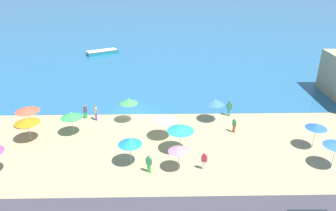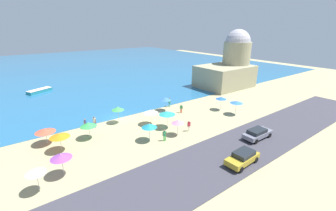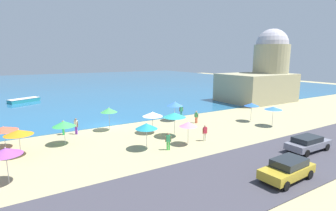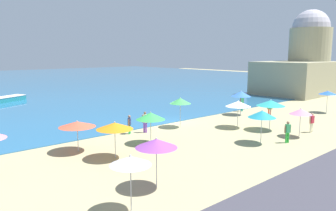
{
  "view_description": "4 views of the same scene",
  "coord_description": "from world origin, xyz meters",
  "px_view_note": "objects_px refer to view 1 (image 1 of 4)",
  "views": [
    {
      "loc": [
        3.05,
        -33.09,
        16.13
      ],
      "look_at": [
        3.65,
        -2.37,
        2.13
      ],
      "focal_mm": 35.0,
      "sensor_mm": 36.0,
      "label": 1
    },
    {
      "loc": [
        -13.44,
        -32.53,
        14.44
      ],
      "look_at": [
        8.26,
        -3.06,
        1.43
      ],
      "focal_mm": 24.0,
      "sensor_mm": 36.0,
      "label": 2
    },
    {
      "loc": [
        -10.03,
        -30.33,
        8.4
      ],
      "look_at": [
        7.44,
        -1.88,
        2.18
      ],
      "focal_mm": 28.0,
      "sensor_mm": 36.0,
      "label": 3
    },
    {
      "loc": [
        -20.38,
        -22.8,
        6.65
      ],
      "look_at": [
        1.95,
        2.59,
        1.19
      ],
      "focal_mm": 35.0,
      "sensor_mm": 36.0,
      "label": 4
    }
  ],
  "objects_px": {
    "bather_0": "(85,111)",
    "bather_4": "(96,112)",
    "beach_umbrella_8": "(71,115)",
    "skiff_nearshore": "(102,52)",
    "bather_5": "(234,124)",
    "beach_umbrella_4": "(27,110)",
    "beach_umbrella_3": "(130,142)",
    "beach_umbrella_11": "(179,149)",
    "beach_umbrella_12": "(129,101)",
    "beach_umbrella_7": "(215,102)",
    "beach_umbrella_1": "(316,126)",
    "bather_3": "(204,160)",
    "bather_1": "(149,163)",
    "beach_umbrella_9": "(27,121)",
    "bather_2": "(229,108)",
    "beach_umbrella_6": "(165,118)",
    "beach_umbrella_0": "(180,128)"
  },
  "relations": [
    {
      "from": "bather_0",
      "to": "bather_5",
      "type": "height_order",
      "value": "bather_5"
    },
    {
      "from": "bather_0",
      "to": "beach_umbrella_11",
      "type": "bearing_deg",
      "value": -45.26
    },
    {
      "from": "skiff_nearshore",
      "to": "beach_umbrella_11",
      "type": "bearing_deg",
      "value": -71.23
    },
    {
      "from": "bather_5",
      "to": "beach_umbrella_1",
      "type": "bearing_deg",
      "value": -24.85
    },
    {
      "from": "beach_umbrella_0",
      "to": "bather_3",
      "type": "distance_m",
      "value": 3.66
    },
    {
      "from": "beach_umbrella_7",
      "to": "bather_2",
      "type": "bearing_deg",
      "value": 33.03
    },
    {
      "from": "beach_umbrella_0",
      "to": "beach_umbrella_6",
      "type": "distance_m",
      "value": 2.77
    },
    {
      "from": "beach_umbrella_0",
      "to": "beach_umbrella_9",
      "type": "distance_m",
      "value": 14.46
    },
    {
      "from": "beach_umbrella_4",
      "to": "beach_umbrella_11",
      "type": "xyz_separation_m",
      "value": [
        15.11,
        -8.02,
        0.14
      ]
    },
    {
      "from": "skiff_nearshore",
      "to": "bather_1",
      "type": "bearing_deg",
      "value": -74.92
    },
    {
      "from": "beach_umbrella_12",
      "to": "bather_0",
      "type": "xyz_separation_m",
      "value": [
        -4.86,
        0.97,
        -1.52
      ]
    },
    {
      "from": "beach_umbrella_1",
      "to": "bather_4",
      "type": "distance_m",
      "value": 21.87
    },
    {
      "from": "beach_umbrella_4",
      "to": "beach_umbrella_11",
      "type": "bearing_deg",
      "value": -27.96
    },
    {
      "from": "beach_umbrella_8",
      "to": "skiff_nearshore",
      "type": "height_order",
      "value": "beach_umbrella_8"
    },
    {
      "from": "beach_umbrella_8",
      "to": "beach_umbrella_4",
      "type": "bearing_deg",
      "value": 160.87
    },
    {
      "from": "beach_umbrella_12",
      "to": "bather_3",
      "type": "bearing_deg",
      "value": -51.72
    },
    {
      "from": "beach_umbrella_1",
      "to": "bather_5",
      "type": "xyz_separation_m",
      "value": [
        -6.67,
        3.09,
        -1.36
      ]
    },
    {
      "from": "beach_umbrella_7",
      "to": "bather_3",
      "type": "bearing_deg",
      "value": -103.45
    },
    {
      "from": "beach_umbrella_3",
      "to": "beach_umbrella_4",
      "type": "distance_m",
      "value": 13.18
    },
    {
      "from": "beach_umbrella_3",
      "to": "beach_umbrella_12",
      "type": "height_order",
      "value": "beach_umbrella_12"
    },
    {
      "from": "beach_umbrella_3",
      "to": "beach_umbrella_1",
      "type": "bearing_deg",
      "value": 7.83
    },
    {
      "from": "bather_0",
      "to": "bather_3",
      "type": "distance_m",
      "value": 15.29
    },
    {
      "from": "beach_umbrella_1",
      "to": "bather_1",
      "type": "xyz_separation_m",
      "value": [
        -14.97,
        -3.51,
        -1.32
      ]
    },
    {
      "from": "bather_4",
      "to": "beach_umbrella_3",
      "type": "bearing_deg",
      "value": -61.82
    },
    {
      "from": "beach_umbrella_1",
      "to": "bather_2",
      "type": "height_order",
      "value": "beach_umbrella_1"
    },
    {
      "from": "bather_4",
      "to": "bather_5",
      "type": "height_order",
      "value": "bather_4"
    },
    {
      "from": "beach_umbrella_1",
      "to": "beach_umbrella_7",
      "type": "bearing_deg",
      "value": 146.14
    },
    {
      "from": "beach_umbrella_7",
      "to": "beach_umbrella_11",
      "type": "xyz_separation_m",
      "value": [
        -4.21,
        -8.81,
        -0.23
      ]
    },
    {
      "from": "beach_umbrella_7",
      "to": "bather_2",
      "type": "xyz_separation_m",
      "value": [
        1.86,
        1.21,
        -1.26
      ]
    },
    {
      "from": "beach_umbrella_1",
      "to": "beach_umbrella_8",
      "type": "distance_m",
      "value": 22.92
    },
    {
      "from": "beach_umbrella_4",
      "to": "beach_umbrella_12",
      "type": "height_order",
      "value": "beach_umbrella_12"
    },
    {
      "from": "beach_umbrella_9",
      "to": "bather_5",
      "type": "xyz_separation_m",
      "value": [
        19.88,
        1.23,
        -1.23
      ]
    },
    {
      "from": "bather_0",
      "to": "bather_4",
      "type": "height_order",
      "value": "bather_4"
    },
    {
      "from": "beach_umbrella_1",
      "to": "bather_3",
      "type": "xyz_separation_m",
      "value": [
        -10.43,
        -3.2,
        -1.31
      ]
    },
    {
      "from": "beach_umbrella_4",
      "to": "beach_umbrella_11",
      "type": "relative_size",
      "value": 1.05
    },
    {
      "from": "beach_umbrella_11",
      "to": "skiff_nearshore",
      "type": "bearing_deg",
      "value": 108.77
    },
    {
      "from": "beach_umbrella_7",
      "to": "beach_umbrella_9",
      "type": "height_order",
      "value": "beach_umbrella_7"
    },
    {
      "from": "beach_umbrella_0",
      "to": "bather_4",
      "type": "distance_m",
      "value": 10.9
    },
    {
      "from": "beach_umbrella_8",
      "to": "bather_0",
      "type": "distance_m",
      "value": 3.69
    },
    {
      "from": "beach_umbrella_3",
      "to": "beach_umbrella_4",
      "type": "height_order",
      "value": "beach_umbrella_3"
    },
    {
      "from": "bather_4",
      "to": "beach_umbrella_9",
      "type": "bearing_deg",
      "value": -143.13
    },
    {
      "from": "beach_umbrella_11",
      "to": "bather_0",
      "type": "relative_size",
      "value": 1.48
    },
    {
      "from": "bather_4",
      "to": "bather_5",
      "type": "distance_m",
      "value": 14.62
    },
    {
      "from": "beach_umbrella_12",
      "to": "bather_0",
      "type": "bearing_deg",
      "value": 168.78
    },
    {
      "from": "beach_umbrella_1",
      "to": "bather_2",
      "type": "relative_size",
      "value": 1.39
    },
    {
      "from": "beach_umbrella_1",
      "to": "beach_umbrella_6",
      "type": "bearing_deg",
      "value": 171.4
    },
    {
      "from": "bather_2",
      "to": "bather_4",
      "type": "height_order",
      "value": "bather_2"
    },
    {
      "from": "bather_5",
      "to": "beach_umbrella_8",
      "type": "bearing_deg",
      "value": -179.98
    },
    {
      "from": "bather_5",
      "to": "beach_umbrella_6",
      "type": "bearing_deg",
      "value": -171.51
    },
    {
      "from": "bather_1",
      "to": "beach_umbrella_12",
      "type": "bearing_deg",
      "value": 104.73
    }
  ]
}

